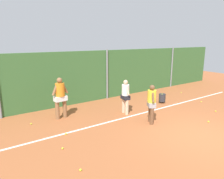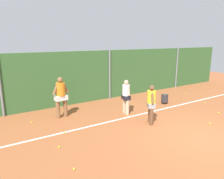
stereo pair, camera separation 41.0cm
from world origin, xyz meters
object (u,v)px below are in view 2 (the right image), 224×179
tennis_ball_4 (219,113)px  tennis_ball_3 (205,103)px  tennis_ball_8 (185,93)px  tennis_ball_9 (32,122)px  ball_hopper (165,98)px  tennis_ball_2 (154,94)px  player_midcourt (126,95)px  player_foreground_near (151,102)px  player_backcourt_far (61,95)px  tennis_ball_0 (59,147)px  tennis_ball_1 (74,169)px  tennis_ball_7 (64,133)px  tennis_ball_5 (210,123)px

tennis_ball_4 → tennis_ball_3: bearing=56.9°
tennis_ball_8 → tennis_ball_9: same height
ball_hopper → tennis_ball_2: bearing=63.6°
player_midcourt → tennis_ball_8: 5.52m
ball_hopper → tennis_ball_8: size_ratio=7.78×
player_foreground_near → player_backcourt_far: 3.86m
tennis_ball_0 → tennis_ball_2: (7.25, 3.41, 0.00)m
player_midcourt → tennis_ball_1: (-3.71, -2.80, -0.86)m
player_foreground_near → player_backcourt_far: player_backcourt_far is taller
player_midcourt → tennis_ball_7: 3.33m
tennis_ball_1 → tennis_ball_2: 8.71m
player_backcourt_far → tennis_ball_9: size_ratio=27.45×
tennis_ball_2 → tennis_ball_4: 4.25m
player_midcourt → tennis_ball_1: 4.73m
ball_hopper → player_midcourt: bearing=-176.0°
ball_hopper → tennis_ball_0: size_ratio=7.78×
player_foreground_near → tennis_ball_8: 5.82m
ball_hopper → tennis_ball_3: 2.20m
player_foreground_near → ball_hopper: bearing=-24.4°
tennis_ball_9 → tennis_ball_2: bearing=6.0°
player_backcourt_far → tennis_ball_4: (6.36, -3.43, -0.99)m
tennis_ball_2 → tennis_ball_1: bearing=-146.9°
tennis_ball_7 → tennis_ball_8: same height
player_foreground_near → player_backcourt_far: bearing=79.3°
ball_hopper → tennis_ball_9: (-6.67, 0.96, -0.26)m
tennis_ball_0 → tennis_ball_9: bearing=96.3°
tennis_ball_5 → tennis_ball_8: 4.97m
player_backcourt_far → tennis_ball_4: size_ratio=27.45×
ball_hopper → tennis_ball_7: bearing=-172.9°
tennis_ball_3 → tennis_ball_4: same height
tennis_ball_4 → tennis_ball_8: bearing=62.8°
ball_hopper → tennis_ball_7: (-5.88, -0.73, -0.26)m
tennis_ball_3 → tennis_ball_9: (-8.51, 2.14, 0.00)m
player_midcourt → tennis_ball_0: (-3.67, -1.46, -0.86)m
player_midcourt → tennis_ball_8: bearing=109.5°
ball_hopper → tennis_ball_0: 6.59m
player_foreground_near → tennis_ball_2: size_ratio=24.40×
ball_hopper → tennis_ball_1: (-6.42, -2.99, -0.26)m
tennis_ball_0 → player_midcourt: bearing=21.7°
tennis_ball_4 → tennis_ball_7: same height
tennis_ball_5 → tennis_ball_7: size_ratio=1.00×
tennis_ball_1 → tennis_ball_8: same height
player_backcourt_far → tennis_ball_5: bearing=134.2°
tennis_ball_3 → tennis_ball_5: (-2.38, -1.86, 0.00)m
tennis_ball_1 → tennis_ball_3: size_ratio=1.00×
player_midcourt → tennis_ball_4: bearing=67.4°
tennis_ball_2 → tennis_ball_4: (0.11, -4.25, 0.00)m
tennis_ball_8 → tennis_ball_9: bearing=178.8°
tennis_ball_4 → tennis_ball_8: (1.67, 3.26, 0.00)m
tennis_ball_7 → ball_hopper: bearing=7.1°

